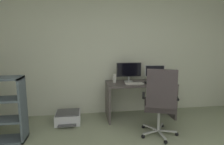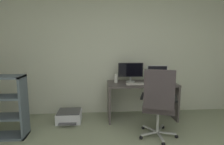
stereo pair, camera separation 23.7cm
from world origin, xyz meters
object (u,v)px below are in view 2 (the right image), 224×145
(monitor_secondary, at_px, (157,72))
(keyboard, at_px, (135,84))
(office_chair, at_px, (159,102))
(printer, at_px, (69,116))
(desk, at_px, (142,92))
(computer_mouse, at_px, (148,83))
(monitor_main, at_px, (131,71))
(desktop_speaker, at_px, (116,78))

(monitor_secondary, relative_size, keyboard, 1.20)
(office_chair, distance_m, printer, 1.75)
(desk, relative_size, computer_mouse, 13.36)
(monitor_main, bearing_deg, desk, -27.22)
(computer_mouse, height_order, desktop_speaker, desktop_speaker)
(keyboard, bearing_deg, office_chair, -73.10)
(monitor_secondary, distance_m, keyboard, 0.58)
(monitor_secondary, relative_size, printer, 0.84)
(keyboard, bearing_deg, desktop_speaker, 152.10)
(desk, relative_size, desktop_speaker, 7.86)
(printer, bearing_deg, desk, 3.19)
(desk, distance_m, monitor_secondary, 0.52)
(printer, bearing_deg, keyboard, -2.26)
(desktop_speaker, bearing_deg, monitor_main, 8.98)
(monitor_main, bearing_deg, office_chair, -74.61)
(desk, xyz_separation_m, monitor_main, (-0.21, 0.11, 0.42))
(desk, bearing_deg, computer_mouse, -51.10)
(desktop_speaker, distance_m, office_chair, 1.10)
(desktop_speaker, bearing_deg, monitor_secondary, 3.23)
(monitor_secondary, bearing_deg, monitor_main, -179.99)
(monitor_main, xyz_separation_m, monitor_secondary, (0.54, 0.00, -0.04))
(keyboard, xyz_separation_m, printer, (-1.26, 0.05, -0.63))
(desk, relative_size, printer, 2.74)
(keyboard, relative_size, desktop_speaker, 2.00)
(monitor_secondary, distance_m, desktop_speaker, 0.85)
(computer_mouse, bearing_deg, desktop_speaker, 158.84)
(desk, height_order, computer_mouse, computer_mouse)
(monitor_main, xyz_separation_m, printer, (-1.21, -0.19, -0.84))
(office_chair, height_order, printer, office_chair)
(printer, bearing_deg, monitor_secondary, 6.04)
(monitor_main, bearing_deg, keyboard, -78.26)
(desk, xyz_separation_m, office_chair, (0.06, -0.86, 0.09))
(monitor_secondary, distance_m, office_chair, 1.05)
(monitor_main, height_order, computer_mouse, monitor_main)
(monitor_secondary, xyz_separation_m, office_chair, (-0.28, -0.97, -0.30))
(keyboard, bearing_deg, desk, 39.55)
(monitor_secondary, distance_m, printer, 1.94)
(desktop_speaker, bearing_deg, keyboard, -28.25)
(keyboard, xyz_separation_m, computer_mouse, (0.26, 0.01, 0.01))
(computer_mouse, xyz_separation_m, printer, (-1.52, 0.04, -0.64))
(desk, xyz_separation_m, computer_mouse, (0.10, -0.12, 0.22))
(monitor_main, xyz_separation_m, desktop_speaker, (-0.30, -0.05, -0.14))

